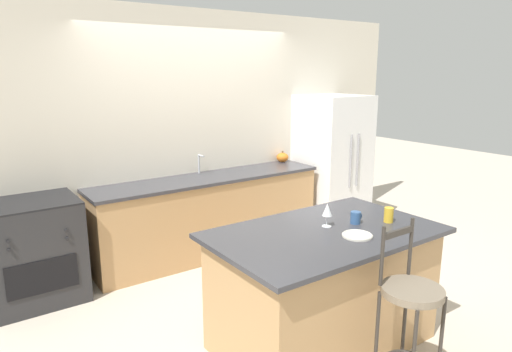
{
  "coord_description": "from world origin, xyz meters",
  "views": [
    {
      "loc": [
        -2.39,
        -3.97,
        2.05
      ],
      "look_at": [
        -0.07,
        -0.67,
        1.11
      ],
      "focal_mm": 32.0,
      "sensor_mm": 36.0,
      "label": 1
    }
  ],
  "objects_px": {
    "coffee_mug": "(356,218)",
    "pumpkin_decoration": "(282,157)",
    "refrigerator": "(331,162)",
    "wine_glass": "(327,210)",
    "oven_range": "(34,251)",
    "bar_stool_near": "(410,308)",
    "tumbler_cup": "(389,215)",
    "dinner_plate": "(357,235)"
  },
  "relations": [
    {
      "from": "coffee_mug",
      "to": "pumpkin_decoration",
      "type": "relative_size",
      "value": 0.71
    },
    {
      "from": "coffee_mug",
      "to": "pumpkin_decoration",
      "type": "bearing_deg",
      "value": 64.68
    },
    {
      "from": "refrigerator",
      "to": "wine_glass",
      "type": "bearing_deg",
      "value": -135.09
    },
    {
      "from": "oven_range",
      "to": "coffee_mug",
      "type": "bearing_deg",
      "value": -45.81
    },
    {
      "from": "bar_stool_near",
      "to": "tumbler_cup",
      "type": "xyz_separation_m",
      "value": [
        0.5,
        0.59,
        0.35
      ]
    },
    {
      "from": "refrigerator",
      "to": "bar_stool_near",
      "type": "xyz_separation_m",
      "value": [
        -1.92,
        -2.67,
        -0.26
      ]
    },
    {
      "from": "bar_stool_near",
      "to": "pumpkin_decoration",
      "type": "relative_size",
      "value": 7.46
    },
    {
      "from": "refrigerator",
      "to": "tumbler_cup",
      "type": "height_order",
      "value": "refrigerator"
    },
    {
      "from": "dinner_plate",
      "to": "wine_glass",
      "type": "distance_m",
      "value": 0.3
    },
    {
      "from": "wine_glass",
      "to": "coffee_mug",
      "type": "height_order",
      "value": "wine_glass"
    },
    {
      "from": "oven_range",
      "to": "wine_glass",
      "type": "xyz_separation_m",
      "value": [
        1.72,
        -1.93,
        0.57
      ]
    },
    {
      "from": "dinner_plate",
      "to": "tumbler_cup",
      "type": "height_order",
      "value": "tumbler_cup"
    },
    {
      "from": "refrigerator",
      "to": "pumpkin_decoration",
      "type": "xyz_separation_m",
      "value": [
        -0.6,
        0.27,
        0.09
      ]
    },
    {
      "from": "refrigerator",
      "to": "oven_range",
      "type": "xyz_separation_m",
      "value": [
        -3.6,
        0.05,
        -0.4
      ]
    },
    {
      "from": "oven_range",
      "to": "bar_stool_near",
      "type": "distance_m",
      "value": 3.2
    },
    {
      "from": "coffee_mug",
      "to": "tumbler_cup",
      "type": "xyz_separation_m",
      "value": [
        0.23,
        -0.12,
        0.01
      ]
    },
    {
      "from": "oven_range",
      "to": "dinner_plate",
      "type": "bearing_deg",
      "value": -51.62
    },
    {
      "from": "oven_range",
      "to": "bar_stool_near",
      "type": "xyz_separation_m",
      "value": [
        1.68,
        -2.72,
        0.15
      ]
    },
    {
      "from": "wine_glass",
      "to": "tumbler_cup",
      "type": "distance_m",
      "value": 0.5
    },
    {
      "from": "dinner_plate",
      "to": "coffee_mug",
      "type": "xyz_separation_m",
      "value": [
        0.2,
        0.2,
        0.04
      ]
    },
    {
      "from": "wine_glass",
      "to": "pumpkin_decoration",
      "type": "height_order",
      "value": "wine_glass"
    },
    {
      "from": "bar_stool_near",
      "to": "pumpkin_decoration",
      "type": "bearing_deg",
      "value": 65.82
    },
    {
      "from": "tumbler_cup",
      "to": "pumpkin_decoration",
      "type": "relative_size",
      "value": 0.76
    },
    {
      "from": "bar_stool_near",
      "to": "oven_range",
      "type": "bearing_deg",
      "value": 121.68
    },
    {
      "from": "bar_stool_near",
      "to": "wine_glass",
      "type": "bearing_deg",
      "value": 87.16
    },
    {
      "from": "wine_glass",
      "to": "coffee_mug",
      "type": "relative_size",
      "value": 1.64
    },
    {
      "from": "tumbler_cup",
      "to": "coffee_mug",
      "type": "bearing_deg",
      "value": 151.52
    },
    {
      "from": "bar_stool_near",
      "to": "pumpkin_decoration",
      "type": "distance_m",
      "value": 3.24
    },
    {
      "from": "oven_range",
      "to": "bar_stool_near",
      "type": "bearing_deg",
      "value": -58.32
    },
    {
      "from": "dinner_plate",
      "to": "pumpkin_decoration",
      "type": "relative_size",
      "value": 1.41
    },
    {
      "from": "oven_range",
      "to": "pumpkin_decoration",
      "type": "height_order",
      "value": "pumpkin_decoration"
    },
    {
      "from": "bar_stool_near",
      "to": "wine_glass",
      "type": "relative_size",
      "value": 6.36
    },
    {
      "from": "wine_glass",
      "to": "coffee_mug",
      "type": "bearing_deg",
      "value": -17.96
    },
    {
      "from": "bar_stool_near",
      "to": "dinner_plate",
      "type": "relative_size",
      "value": 5.3
    },
    {
      "from": "tumbler_cup",
      "to": "wine_glass",
      "type": "bearing_deg",
      "value": 156.58
    },
    {
      "from": "tumbler_cup",
      "to": "dinner_plate",
      "type": "bearing_deg",
      "value": -169.57
    },
    {
      "from": "wine_glass",
      "to": "pumpkin_decoration",
      "type": "distance_m",
      "value": 2.5
    },
    {
      "from": "coffee_mug",
      "to": "wine_glass",
      "type": "bearing_deg",
      "value": 162.04
    },
    {
      "from": "coffee_mug",
      "to": "oven_range",
      "type": "bearing_deg",
      "value": 134.19
    },
    {
      "from": "oven_range",
      "to": "wine_glass",
      "type": "distance_m",
      "value": 2.65
    },
    {
      "from": "pumpkin_decoration",
      "to": "oven_range",
      "type": "bearing_deg",
      "value": -175.82
    },
    {
      "from": "coffee_mug",
      "to": "dinner_plate",
      "type": "bearing_deg",
      "value": -134.62
    }
  ]
}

